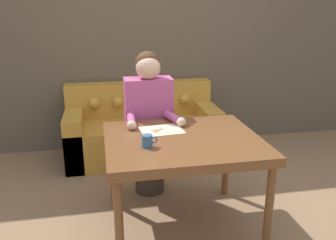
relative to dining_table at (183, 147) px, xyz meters
The scene contains 8 objects.
ground_plane 0.70m from the dining_table, 22.17° to the left, with size 16.00×16.00×0.00m, color #846647.
wall_back 2.01m from the dining_table, 86.80° to the left, with size 8.00×0.06×2.60m.
dining_table is the anchor object (origin of this frame).
couch 1.57m from the dining_table, 94.92° to the left, with size 1.75×0.79×0.85m.
person 0.66m from the dining_table, 105.05° to the left, with size 0.49×0.56×1.35m.
pattern_paper_main 0.25m from the dining_table, 123.23° to the left, with size 0.36×0.29×0.00m.
scissors 0.26m from the dining_table, 127.67° to the left, with size 0.18×0.15×0.01m.
mug 0.34m from the dining_table, 155.79° to the right, with size 0.11×0.08×0.09m.
Camera 1 is at (-0.70, -2.49, 1.72)m, focal length 38.00 mm.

